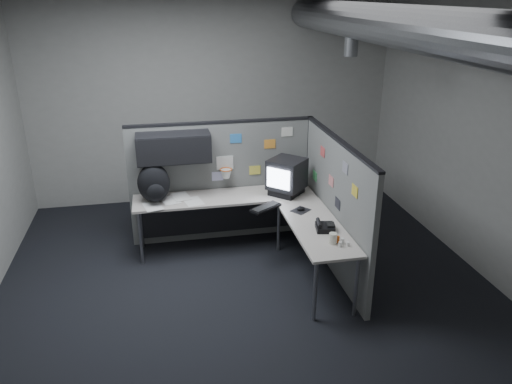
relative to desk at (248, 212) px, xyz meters
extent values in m
cube|color=black|center=(-0.15, -0.70, -0.62)|extent=(5.60, 5.60, 0.01)
cube|color=#9E9E99|center=(-0.15, 2.10, 0.99)|extent=(5.60, 0.01, 3.20)
cube|color=#9E9E99|center=(-0.15, -3.51, 0.99)|extent=(5.60, 0.01, 3.20)
cube|color=#9E9E99|center=(2.66, -0.70, 0.99)|extent=(0.01, 5.60, 3.20)
cylinder|color=slate|center=(1.25, -0.70, 2.24)|extent=(0.40, 5.49, 0.40)
cylinder|color=slate|center=(1.25, 0.10, 1.99)|extent=(0.16, 0.16, 0.30)
cube|color=slate|center=(-0.23, 0.60, 0.19)|extent=(2.43, 0.06, 1.60)
cube|color=black|center=(-0.23, 0.60, 1.00)|extent=(2.43, 0.07, 0.03)
cube|color=black|center=(0.95, 0.60, 0.19)|extent=(0.07, 0.07, 1.60)
cube|color=black|center=(-0.85, 0.40, 0.76)|extent=(0.90, 0.35, 0.35)
cube|color=black|center=(-0.85, 0.22, 0.76)|extent=(0.90, 0.02, 0.33)
cube|color=silver|center=(-0.20, 0.56, 0.47)|extent=(0.22, 0.02, 0.18)
torus|color=#D85914|center=(-0.20, 0.47, 0.41)|extent=(0.16, 0.16, 0.01)
cone|color=white|center=(-0.20, 0.47, 0.35)|extent=(0.14, 0.14, 0.11)
cube|color=#B266B2|center=(-1.10, 0.56, 0.41)|extent=(0.15, 0.01, 0.12)
cube|color=#337FCC|center=(-0.05, 0.56, 0.79)|extent=(0.15, 0.01, 0.12)
cube|color=#E5D84C|center=(0.20, 0.56, 0.34)|extent=(0.15, 0.01, 0.12)
cube|color=orange|center=(0.40, 0.56, 0.69)|extent=(0.15, 0.01, 0.12)
cube|color=silver|center=(0.63, 0.56, 0.84)|extent=(0.15, 0.01, 0.12)
cube|color=silver|center=(-0.30, 0.56, 0.29)|extent=(0.15, 0.01, 0.12)
cube|color=slate|center=(0.95, -0.49, 0.19)|extent=(0.06, 2.23, 1.60)
cube|color=black|center=(0.95, -0.49, 1.00)|extent=(0.07, 2.23, 0.03)
cube|color=#CC4C4C|center=(0.92, -0.05, 0.74)|extent=(0.01, 0.15, 0.12)
cube|color=#D87F7F|center=(0.92, -0.40, 0.49)|extent=(0.01, 0.15, 0.12)
cube|color=gray|center=(0.92, -0.80, 0.79)|extent=(0.01, 0.15, 0.12)
cube|color=#4CB266|center=(0.92, 0.20, 0.34)|extent=(0.01, 0.15, 0.12)
cube|color=gold|center=(0.92, -1.10, 0.64)|extent=(0.01, 0.15, 0.12)
cube|color=#26262D|center=(0.92, -0.65, 0.31)|extent=(0.01, 0.15, 0.12)
cube|color=#B9B1A7|center=(-0.25, 0.28, 0.10)|extent=(2.30, 0.56, 0.03)
cube|color=#B9B1A7|center=(0.63, -0.78, 0.10)|extent=(0.56, 1.55, 0.03)
cube|color=black|center=(-0.25, 0.50, -0.21)|extent=(2.18, 0.02, 0.55)
cylinder|color=gray|center=(-1.33, 0.06, -0.26)|extent=(0.04, 0.04, 0.70)
cylinder|color=gray|center=(-1.33, 0.50, -0.26)|extent=(0.04, 0.04, 0.70)
cylinder|color=gray|center=(0.41, 0.06, -0.26)|extent=(0.04, 0.04, 0.70)
cylinder|color=gray|center=(0.41, -1.48, -0.26)|extent=(0.04, 0.04, 0.70)
cylinder|color=gray|center=(0.85, -1.48, -0.26)|extent=(0.04, 0.04, 0.70)
cube|color=black|center=(0.55, 0.21, 0.16)|extent=(0.51, 0.51, 0.08)
cube|color=black|center=(0.55, 0.21, 0.39)|extent=(0.57, 0.57, 0.39)
cube|color=silver|center=(0.40, 0.05, 0.39)|extent=(0.24, 0.23, 0.25)
cube|color=black|center=(0.18, -0.22, 0.13)|extent=(0.42, 0.35, 0.03)
cube|color=black|center=(0.18, -0.22, 0.15)|extent=(0.38, 0.31, 0.01)
cube|color=black|center=(0.58, -0.35, 0.12)|extent=(0.27, 0.26, 0.01)
ellipsoid|color=black|center=(0.58, -0.35, 0.14)|extent=(0.11, 0.08, 0.04)
cube|color=black|center=(0.69, -0.90, 0.15)|extent=(0.23, 0.25, 0.06)
cylinder|color=black|center=(0.63, -0.88, 0.20)|extent=(0.08, 0.20, 0.04)
cube|color=black|center=(0.75, -0.92, 0.19)|extent=(0.11, 0.13, 0.02)
cylinder|color=silver|center=(0.76, -1.25, 0.15)|extent=(0.05, 0.05, 0.06)
cylinder|color=silver|center=(0.72, -1.30, 0.14)|extent=(0.04, 0.04, 0.05)
cylinder|color=silver|center=(0.80, -1.30, 0.14)|extent=(0.04, 0.04, 0.04)
cylinder|color=#D85914|center=(0.73, -1.21, 0.15)|extent=(0.04, 0.04, 0.07)
cylinder|color=beige|center=(0.67, -1.22, 0.17)|extent=(0.09, 0.09, 0.12)
cube|color=white|center=(-0.65, 0.18, 0.12)|extent=(0.27, 0.33, 0.00)
cube|color=white|center=(-0.93, 0.27, 0.12)|extent=(0.27, 0.34, 0.00)
cube|color=white|center=(-1.15, 0.11, 0.12)|extent=(0.27, 0.34, 0.00)
cube|color=white|center=(-0.80, 0.35, 0.13)|extent=(0.27, 0.34, 0.00)
ellipsoid|color=black|center=(-1.12, 0.28, 0.36)|extent=(0.45, 0.37, 0.49)
ellipsoid|color=black|center=(-1.10, 0.12, 0.29)|extent=(0.24, 0.17, 0.22)
camera|label=1|loc=(-1.02, -5.56, 2.54)|focal=35.00mm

